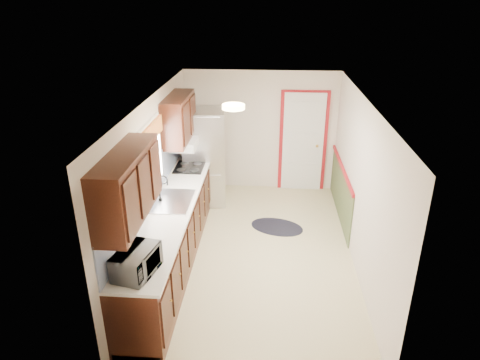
# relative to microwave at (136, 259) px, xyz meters

# --- Properties ---
(room_shell) EXTENTS (3.20, 5.20, 2.52)m
(room_shell) POSITION_rel_microwave_xyz_m (1.20, 1.95, 0.08)
(room_shell) COLOR beige
(room_shell) RESTS_ON ground
(kitchen_run) EXTENTS (0.63, 4.00, 2.20)m
(kitchen_run) POSITION_rel_microwave_xyz_m (-0.04, 1.66, -0.31)
(kitchen_run) COLOR black
(kitchen_run) RESTS_ON ground
(back_wall_trim) EXTENTS (1.12, 2.30, 2.08)m
(back_wall_trim) POSITION_rel_microwave_xyz_m (2.19, 4.16, -0.23)
(back_wall_trim) COLOR maroon
(back_wall_trim) RESTS_ON ground
(ceiling_fixture) EXTENTS (0.30, 0.30, 0.06)m
(ceiling_fixture) POSITION_rel_microwave_xyz_m (0.90, 1.75, 1.24)
(ceiling_fixture) COLOR #FFD88C
(ceiling_fixture) RESTS_ON room_shell
(microwave) EXTENTS (0.40, 0.58, 0.36)m
(microwave) POSITION_rel_microwave_xyz_m (0.00, 0.00, 0.00)
(microwave) COLOR white
(microwave) RESTS_ON kitchen_run
(refrigerator) EXTENTS (0.83, 0.79, 1.80)m
(refrigerator) POSITION_rel_microwave_xyz_m (0.18, 3.70, -0.22)
(refrigerator) COLOR #B7B7BC
(refrigerator) RESTS_ON ground
(rug) EXTENTS (1.05, 0.84, 0.01)m
(rug) POSITION_rel_microwave_xyz_m (1.56, 2.75, -1.11)
(rug) COLOR black
(rug) RESTS_ON ground
(cooktop) EXTENTS (0.49, 0.59, 0.02)m
(cooktop) POSITION_rel_microwave_xyz_m (0.01, 3.06, -0.17)
(cooktop) COLOR black
(cooktop) RESTS_ON kitchen_run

